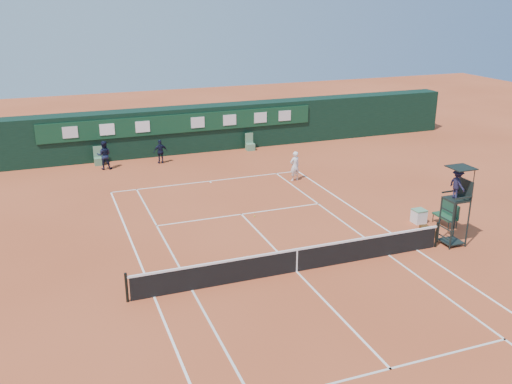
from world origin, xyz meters
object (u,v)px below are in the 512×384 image
Objects in this scene: umpire_chair at (457,190)px; cooler at (419,216)px; tennis_net at (297,260)px; player_bench at (447,213)px; player at (295,166)px.

cooler is (0.19, 2.54, -2.13)m from umpire_chair.
player_bench is (8.36, 1.79, 0.09)m from tennis_net.
tennis_net is 7.55× the size of player.
tennis_net is 7.43m from umpire_chair.
player reaches higher than player_bench.
umpire_chair is 5.30× the size of cooler.
umpire_chair reaches higher than player.
player_bench is 1.26m from cooler.
player is at bearing 113.91° from player_bench.
umpire_chair is 2.85m from player_bench.
tennis_net is at bearing -167.93° from player_bench.
cooler is at bearing 18.88° from tennis_net.
umpire_chair is at bearing -0.19° from tennis_net.
player_bench is at bearing -36.40° from cooler.
tennis_net and player_bench have the same top height.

